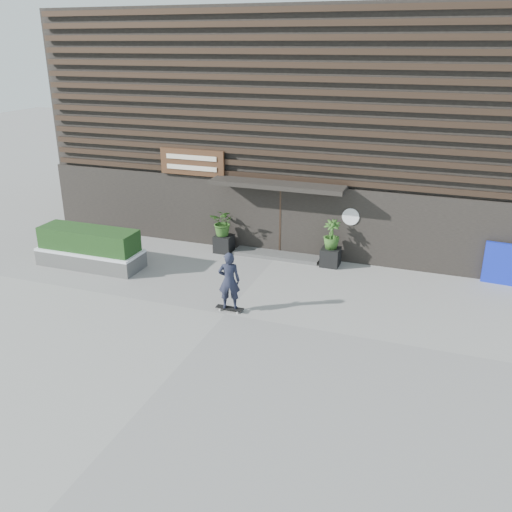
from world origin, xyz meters
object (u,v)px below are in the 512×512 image
at_px(planter_pot_right, 330,257).
at_px(raised_bed, 91,258).
at_px(planter_pot_left, 224,244).
at_px(blue_tarp, 508,265).
at_px(skateboarder, 229,281).

bearing_deg(planter_pot_right, raised_bed, -160.11).
bearing_deg(planter_pot_right, planter_pot_left, 180.00).
relative_size(planter_pot_left, blue_tarp, 0.43).
relative_size(raised_bed, blue_tarp, 2.52).
bearing_deg(skateboarder, planter_pot_left, 114.95).
relative_size(planter_pot_left, raised_bed, 0.17).
xyz_separation_m(planter_pot_left, raised_bed, (-3.61, -2.68, -0.05)).
relative_size(planter_pot_left, skateboarder, 0.35).
relative_size(planter_pot_left, planter_pot_right, 1.00).
distance_m(raised_bed, skateboarder, 5.78).
bearing_deg(skateboarder, raised_bed, 164.98).
bearing_deg(planter_pot_left, raised_bed, -143.39).
height_order(raised_bed, skateboarder, skateboarder).
bearing_deg(blue_tarp, skateboarder, -143.40).
bearing_deg(planter_pot_right, skateboarder, -114.06).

